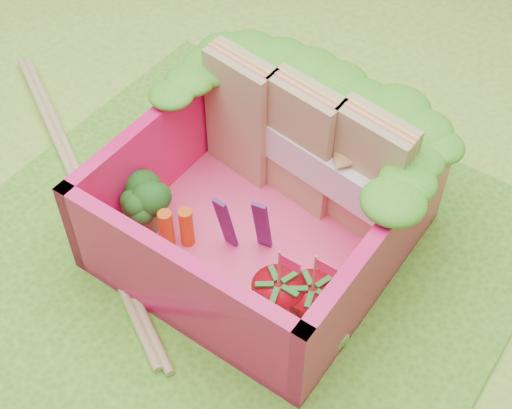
{
  "coord_description": "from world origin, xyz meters",
  "views": [
    {
      "loc": [
        1.33,
        -1.62,
        2.83
      ],
      "look_at": [
        0.03,
        0.21,
        0.28
      ],
      "focal_mm": 50.0,
      "sensor_mm": 36.0,
      "label": 1
    }
  ],
  "objects_px": {
    "strawberry_left": "(278,300)",
    "broccoli": "(143,202)",
    "sandwich_stack": "(303,145)",
    "strawberry_right": "(311,304)",
    "bento_box": "(262,204)",
    "chopsticks": "(81,187)"
  },
  "relations": [
    {
      "from": "chopsticks",
      "to": "strawberry_right",
      "type": "bearing_deg",
      "value": -0.34
    },
    {
      "from": "sandwich_stack",
      "to": "chopsticks",
      "type": "xyz_separation_m",
      "value": [
        -0.99,
        -0.62,
        -0.37
      ]
    },
    {
      "from": "bento_box",
      "to": "sandwich_stack",
      "type": "bearing_deg",
      "value": 89.27
    },
    {
      "from": "strawberry_left",
      "to": "broccoli",
      "type": "bearing_deg",
      "value": 176.13
    },
    {
      "from": "strawberry_left",
      "to": "bento_box",
      "type": "bearing_deg",
      "value": 133.51
    },
    {
      "from": "strawberry_left",
      "to": "chopsticks",
      "type": "distance_m",
      "value": 1.32
    },
    {
      "from": "broccoli",
      "to": "strawberry_right",
      "type": "distance_m",
      "value": 0.95
    },
    {
      "from": "strawberry_left",
      "to": "strawberry_right",
      "type": "height_order",
      "value": "strawberry_left"
    },
    {
      "from": "strawberry_left",
      "to": "sandwich_stack",
      "type": "bearing_deg",
      "value": 115.19
    },
    {
      "from": "sandwich_stack",
      "to": "strawberry_left",
      "type": "bearing_deg",
      "value": -64.81
    },
    {
      "from": "broccoli",
      "to": "strawberry_right",
      "type": "relative_size",
      "value": 0.7
    },
    {
      "from": "broccoli",
      "to": "chopsticks",
      "type": "xyz_separation_m",
      "value": [
        -0.49,
        0.02,
        -0.22
      ]
    },
    {
      "from": "bento_box",
      "to": "strawberry_left",
      "type": "height_order",
      "value": "bento_box"
    },
    {
      "from": "bento_box",
      "to": "sandwich_stack",
      "type": "relative_size",
      "value": 1.03
    },
    {
      "from": "bento_box",
      "to": "strawberry_right",
      "type": "bearing_deg",
      "value": -31.29
    },
    {
      "from": "sandwich_stack",
      "to": "strawberry_left",
      "type": "relative_size",
      "value": 2.66
    },
    {
      "from": "sandwich_stack",
      "to": "strawberry_right",
      "type": "height_order",
      "value": "sandwich_stack"
    },
    {
      "from": "broccoli",
      "to": "strawberry_right",
      "type": "height_order",
      "value": "strawberry_right"
    },
    {
      "from": "strawberry_left",
      "to": "chopsticks",
      "type": "xyz_separation_m",
      "value": [
        -1.31,
        0.08,
        -0.15
      ]
    },
    {
      "from": "bento_box",
      "to": "strawberry_left",
      "type": "bearing_deg",
      "value": -46.49
    },
    {
      "from": "bento_box",
      "to": "chopsticks",
      "type": "distance_m",
      "value": 1.05
    },
    {
      "from": "bento_box",
      "to": "strawberry_right",
      "type": "relative_size",
      "value": 2.76
    }
  ]
}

